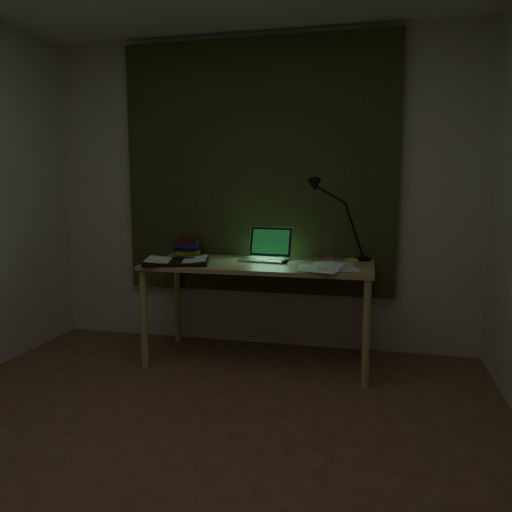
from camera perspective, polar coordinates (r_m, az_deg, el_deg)
The scene contains 12 objects.
floor at distance 2.55m, azimuth -10.67°, elevation -23.29°, with size 3.50×4.00×0.00m, color brown.
wall_back at distance 4.08m, azimuth 0.27°, elevation 7.13°, with size 3.50×0.00×2.50m, color silver.
curtain at distance 4.04m, azimuth 0.15°, elevation 9.96°, with size 2.20×0.06×2.00m, color #2F351A.
desk at distance 3.75m, azimuth 0.42°, elevation -6.48°, with size 1.65×0.72×0.75m, color tan, non-canonical shape.
laptop at distance 3.75m, azimuth 1.01°, elevation 1.32°, with size 0.35×0.39×0.25m, color silver, non-canonical shape.
open_textbook at distance 3.67m, azimuth -9.04°, elevation -0.58°, with size 0.45×0.32×0.04m, color silver, non-canonical shape.
book_stack at distance 4.01m, azimuth -7.81°, elevation 0.96°, with size 0.18×0.22×0.15m, color silver, non-canonical shape.
loose_papers at distance 3.48m, azimuth 7.84°, elevation -1.17°, with size 0.35×0.37×0.02m, color white, non-canonical shape.
mouse at distance 3.64m, azimuth 3.26°, elevation -0.61°, with size 0.05×0.09×0.03m, color black.
sticky_yellow at distance 3.83m, azimuth 10.92°, elevation -0.44°, with size 0.07×0.07×0.02m, color #FDFA35.
sticky_pink at distance 3.85m, azimuth 8.28°, elevation -0.33°, with size 0.08×0.08×0.02m, color #DF5682.
desk_lamp at distance 3.84m, azimuth 12.30°, elevation 3.83°, with size 0.39×0.30×0.59m, color black, non-canonical shape.
Camera 1 is at (0.90, -1.98, 1.32)m, focal length 35.00 mm.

